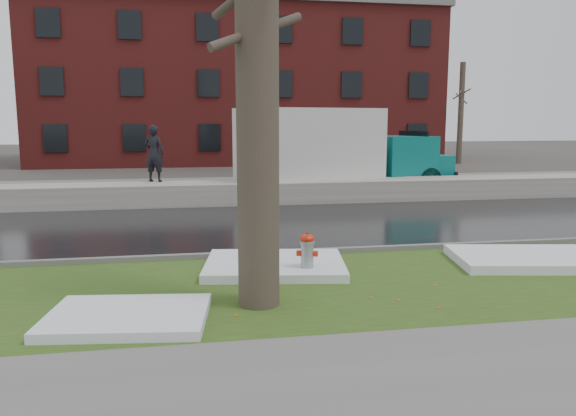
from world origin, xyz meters
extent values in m
plane|color=#47423D|center=(0.00, 0.00, 0.00)|extent=(120.00, 120.00, 0.00)
cube|color=#2B4517|center=(0.00, -1.25, 0.02)|extent=(60.00, 4.50, 0.04)
cube|color=slate|center=(0.00, -5.00, 0.03)|extent=(60.00, 3.00, 0.05)
cube|color=black|center=(0.00, 4.50, 0.01)|extent=(60.00, 7.00, 0.03)
cube|color=slate|center=(0.00, 13.00, 0.01)|extent=(60.00, 9.00, 0.03)
cube|color=slate|center=(0.00, 1.00, 0.07)|extent=(60.00, 0.15, 0.14)
cube|color=#A9A39B|center=(0.00, 8.70, 0.38)|extent=(60.00, 1.60, 0.75)
cube|color=maroon|center=(2.00, 30.00, 5.00)|extent=(26.00, 12.00, 10.00)
cylinder|color=brown|center=(-6.00, 26.00, 3.25)|extent=(0.36, 0.36, 6.50)
cylinder|color=brown|center=(-6.00, 26.00, 4.20)|extent=(0.84, 1.62, 0.73)
cylinder|color=brown|center=(-6.00, 26.00, 5.10)|extent=(1.08, 1.26, 0.66)
cylinder|color=brown|center=(-6.00, 26.00, 3.60)|extent=(1.40, 0.61, 0.63)
cylinder|color=brown|center=(16.00, 24.00, 3.25)|extent=(0.36, 0.36, 6.50)
cylinder|color=brown|center=(16.00, 24.00, 4.20)|extent=(0.84, 1.62, 0.73)
cylinder|color=brown|center=(16.00, 24.00, 5.10)|extent=(1.08, 1.26, 0.66)
cylinder|color=brown|center=(16.00, 24.00, 3.60)|extent=(1.40, 0.61, 0.63)
cylinder|color=#94979C|center=(0.53, -0.66, 0.39)|extent=(0.29, 0.29, 0.70)
ellipsoid|color=red|center=(0.53, -0.66, 0.74)|extent=(0.34, 0.34, 0.16)
cylinder|color=red|center=(0.53, -0.66, 0.83)|extent=(0.06, 0.06, 0.05)
cylinder|color=red|center=(0.39, -0.62, 0.46)|extent=(0.13, 0.13, 0.11)
cylinder|color=red|center=(0.67, -0.71, 0.46)|extent=(0.13, 0.13, 0.11)
cylinder|color=#94979C|center=(0.57, -0.53, 0.46)|extent=(0.16, 0.14, 0.14)
cylinder|color=brown|center=(-0.53, -2.07, 3.98)|extent=(0.73, 0.73, 7.89)
cylinder|color=brown|center=(-0.53, -2.07, 4.10)|extent=(1.48, 0.93, 0.71)
cube|color=black|center=(4.02, 10.00, 0.61)|extent=(7.56, 2.71, 0.21)
cube|color=beige|center=(2.83, 9.71, 1.98)|extent=(5.51, 3.50, 2.55)
cube|color=#0B6665|center=(6.64, 10.64, 1.42)|extent=(2.65, 2.72, 1.60)
cube|color=#0B6665|center=(7.96, 10.97, 1.04)|extent=(1.59, 2.29, 0.85)
cube|color=black|center=(7.28, 10.80, 1.98)|extent=(0.52, 1.85, 0.85)
cube|color=black|center=(-0.19, 8.97, 0.31)|extent=(1.84, 1.48, 0.63)
cylinder|color=black|center=(7.56, 9.85, 0.52)|extent=(1.08, 0.52, 1.04)
cylinder|color=black|center=(7.09, 11.77, 0.52)|extent=(1.08, 0.52, 1.04)
cylinder|color=black|center=(3.34, 8.81, 0.52)|extent=(1.08, 0.52, 1.04)
cylinder|color=black|center=(2.87, 10.74, 0.52)|extent=(1.08, 0.52, 1.04)
cylinder|color=black|center=(1.88, 8.45, 0.52)|extent=(1.08, 0.52, 1.04)
cylinder|color=black|center=(1.40, 10.38, 0.52)|extent=(1.08, 0.52, 1.04)
imported|color=black|center=(-2.67, 9.30, 1.71)|extent=(0.83, 0.71, 1.93)
cube|color=white|center=(0.02, -0.10, 0.12)|extent=(2.88, 2.38, 0.16)
cube|color=white|center=(-2.45, -2.50, 0.11)|extent=(2.39, 1.87, 0.14)
cube|color=white|center=(5.00, -0.54, 0.13)|extent=(3.08, 2.27, 0.18)
camera|label=1|loc=(-1.56, -10.33, 2.85)|focal=35.00mm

